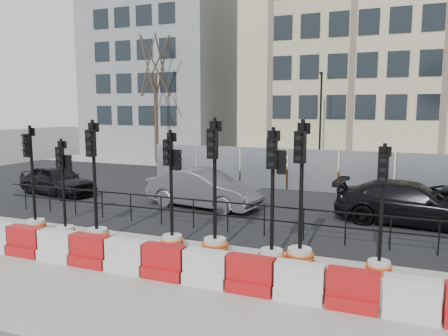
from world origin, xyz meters
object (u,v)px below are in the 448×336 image
at_px(traffic_signal_d, 172,222).
at_px(car_a, 57,180).
at_px(traffic_signal_a, 34,211).
at_px(traffic_signal_h, 380,250).
at_px(car_c, 411,203).

xyz_separation_m(traffic_signal_d, car_a, (-8.49, 4.83, -0.11)).
bearing_deg(traffic_signal_a, traffic_signal_h, 14.56).
xyz_separation_m(traffic_signal_a, car_c, (11.07, 5.46, 0.03)).
bearing_deg(traffic_signal_a, traffic_signal_d, 15.11).
bearing_deg(car_a, traffic_signal_a, -131.45).
bearing_deg(traffic_signal_a, car_c, 39.72).
relative_size(traffic_signal_d, car_c, 0.65).
relative_size(car_a, car_c, 0.83).
bearing_deg(car_c, traffic_signal_d, 133.91).
height_order(traffic_signal_d, car_c, traffic_signal_d).
bearing_deg(car_c, traffic_signal_a, 119.63).
bearing_deg(car_c, car_a, 95.29).
distance_m(traffic_signal_a, car_a, 6.16).
xyz_separation_m(traffic_signal_d, car_c, (6.22, 5.32, -0.07)).
xyz_separation_m(traffic_signal_a, traffic_signal_d, (4.85, 0.14, 0.10)).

